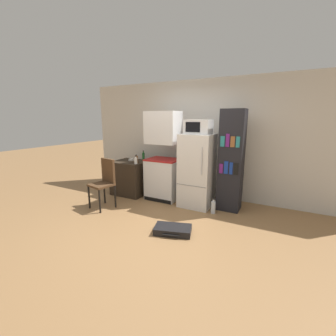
{
  "coord_description": "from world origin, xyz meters",
  "views": [
    {
      "loc": [
        1.71,
        -2.93,
        1.79
      ],
      "look_at": [
        -0.28,
        0.85,
        0.84
      ],
      "focal_mm": 24.0,
      "sensor_mm": 36.0,
      "label": 1
    }
  ],
  "objects_px": {
    "bookshelf": "(231,161)",
    "chair": "(105,179)",
    "kitchen_hutch": "(163,160)",
    "bowl": "(131,160)",
    "side_table": "(131,177)",
    "bottle_milk_white": "(136,160)",
    "suitcase_large_flat": "(173,230)",
    "bottle_amber_beer": "(136,159)",
    "water_bottle_front": "(213,207)",
    "microwave": "(198,127)",
    "refrigerator": "(197,171)",
    "bottle_green_tall": "(143,156)"
  },
  "relations": [
    {
      "from": "bottle_green_tall",
      "to": "chair",
      "type": "xyz_separation_m",
      "value": [
        -0.18,
        -1.13,
        -0.31
      ]
    },
    {
      "from": "bottle_amber_beer",
      "to": "chair",
      "type": "distance_m",
      "value": 0.92
    },
    {
      "from": "bookshelf",
      "to": "bottle_green_tall",
      "type": "xyz_separation_m",
      "value": [
        -2.08,
        0.06,
        -0.08
      ]
    },
    {
      "from": "side_table",
      "to": "bowl",
      "type": "height_order",
      "value": "bowl"
    },
    {
      "from": "suitcase_large_flat",
      "to": "water_bottle_front",
      "type": "distance_m",
      "value": 1.1
    },
    {
      "from": "refrigerator",
      "to": "bowl",
      "type": "xyz_separation_m",
      "value": [
        -1.7,
        0.06,
        0.07
      ]
    },
    {
      "from": "refrigerator",
      "to": "water_bottle_front",
      "type": "xyz_separation_m",
      "value": [
        0.44,
        -0.25,
        -0.61
      ]
    },
    {
      "from": "side_table",
      "to": "refrigerator",
      "type": "relative_size",
      "value": 0.54
    },
    {
      "from": "chair",
      "to": "water_bottle_front",
      "type": "bearing_deg",
      "value": 30.27
    },
    {
      "from": "bookshelf",
      "to": "bottle_green_tall",
      "type": "bearing_deg",
      "value": 178.35
    },
    {
      "from": "side_table",
      "to": "bottle_amber_beer",
      "type": "distance_m",
      "value": 0.53
    },
    {
      "from": "bottle_milk_white",
      "to": "suitcase_large_flat",
      "type": "xyz_separation_m",
      "value": [
        1.46,
        -1.07,
        -0.82
      ]
    },
    {
      "from": "bottle_milk_white",
      "to": "bottle_amber_beer",
      "type": "bearing_deg",
      "value": 120.36
    },
    {
      "from": "bottle_milk_white",
      "to": "bottle_amber_beer",
      "type": "height_order",
      "value": "same"
    },
    {
      "from": "bookshelf",
      "to": "bottle_amber_beer",
      "type": "distance_m",
      "value": 2.1
    },
    {
      "from": "microwave",
      "to": "chair",
      "type": "bearing_deg",
      "value": -149.51
    },
    {
      "from": "refrigerator",
      "to": "bookshelf",
      "type": "xyz_separation_m",
      "value": [
        0.65,
        0.12,
        0.24
      ]
    },
    {
      "from": "water_bottle_front",
      "to": "bookshelf",
      "type": "bearing_deg",
      "value": 60.73
    },
    {
      "from": "bottle_milk_white",
      "to": "bowl",
      "type": "bearing_deg",
      "value": 140.22
    },
    {
      "from": "microwave",
      "to": "bookshelf",
      "type": "bearing_deg",
      "value": 10.44
    },
    {
      "from": "suitcase_large_flat",
      "to": "bookshelf",
      "type": "bearing_deg",
      "value": 51.63
    },
    {
      "from": "kitchen_hutch",
      "to": "bottle_green_tall",
      "type": "xyz_separation_m",
      "value": [
        -0.62,
        0.14,
        -0.0
      ]
    },
    {
      "from": "refrigerator",
      "to": "suitcase_large_flat",
      "type": "relative_size",
      "value": 2.29
    },
    {
      "from": "bottle_amber_beer",
      "to": "kitchen_hutch",
      "type": "bearing_deg",
      "value": 11.69
    },
    {
      "from": "bottle_milk_white",
      "to": "chair",
      "type": "bearing_deg",
      "value": -108.6
    },
    {
      "from": "refrigerator",
      "to": "microwave",
      "type": "xyz_separation_m",
      "value": [
        -0.0,
        -0.0,
        0.88
      ]
    },
    {
      "from": "bowl",
      "to": "water_bottle_front",
      "type": "relative_size",
      "value": 0.46
    },
    {
      "from": "bottle_amber_beer",
      "to": "chair",
      "type": "bearing_deg",
      "value": -101.33
    },
    {
      "from": "bookshelf",
      "to": "chair",
      "type": "xyz_separation_m",
      "value": [
        -2.26,
        -1.07,
        -0.39
      ]
    },
    {
      "from": "kitchen_hutch",
      "to": "chair",
      "type": "bearing_deg",
      "value": -129.12
    },
    {
      "from": "bottle_milk_white",
      "to": "side_table",
      "type": "bearing_deg",
      "value": 147.27
    },
    {
      "from": "side_table",
      "to": "bowl",
      "type": "xyz_separation_m",
      "value": [
        -0.04,
        0.09,
        0.42
      ]
    },
    {
      "from": "kitchen_hutch",
      "to": "bowl",
      "type": "height_order",
      "value": "kitchen_hutch"
    },
    {
      "from": "side_table",
      "to": "bowl",
      "type": "distance_m",
      "value": 0.43
    },
    {
      "from": "side_table",
      "to": "water_bottle_front",
      "type": "height_order",
      "value": "side_table"
    },
    {
      "from": "refrigerator",
      "to": "chair",
      "type": "xyz_separation_m",
      "value": [
        -1.61,
        -0.95,
        -0.16
      ]
    },
    {
      "from": "kitchen_hutch",
      "to": "bottle_milk_white",
      "type": "distance_m",
      "value": 0.61
    },
    {
      "from": "microwave",
      "to": "bottle_milk_white",
      "type": "distance_m",
      "value": 1.57
    },
    {
      "from": "chair",
      "to": "suitcase_large_flat",
      "type": "relative_size",
      "value": 1.53
    },
    {
      "from": "suitcase_large_flat",
      "to": "microwave",
      "type": "bearing_deg",
      "value": 77.29
    },
    {
      "from": "bottle_amber_beer",
      "to": "microwave",
      "type": "bearing_deg",
      "value": 3.75
    },
    {
      "from": "bottle_green_tall",
      "to": "bowl",
      "type": "height_order",
      "value": "bottle_green_tall"
    },
    {
      "from": "kitchen_hutch",
      "to": "bottle_amber_beer",
      "type": "relative_size",
      "value": 10.68
    },
    {
      "from": "refrigerator",
      "to": "microwave",
      "type": "height_order",
      "value": "microwave"
    },
    {
      "from": "bottle_green_tall",
      "to": "side_table",
      "type": "bearing_deg",
      "value": -138.71
    },
    {
      "from": "bowl",
      "to": "chair",
      "type": "bearing_deg",
      "value": -84.86
    },
    {
      "from": "chair",
      "to": "kitchen_hutch",
      "type": "bearing_deg",
      "value": 62.35
    },
    {
      "from": "bottle_amber_beer",
      "to": "suitcase_large_flat",
      "type": "distance_m",
      "value": 2.11
    },
    {
      "from": "bottle_amber_beer",
      "to": "suitcase_large_flat",
      "type": "height_order",
      "value": "bottle_amber_beer"
    },
    {
      "from": "bowl",
      "to": "water_bottle_front",
      "type": "xyz_separation_m",
      "value": [
        2.14,
        -0.31,
        -0.69
      ]
    }
  ]
}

